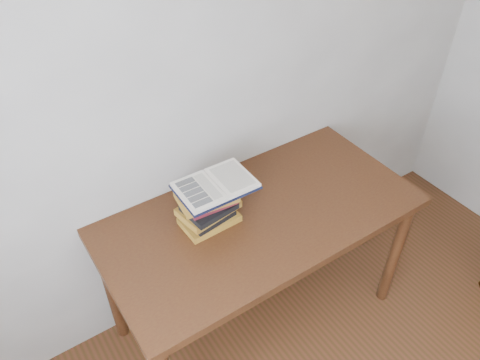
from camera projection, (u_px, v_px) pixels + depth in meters
desk at (260, 228)px, 2.20m from camera, size 1.47×0.74×0.79m
book_stack at (208, 208)px, 2.04m from camera, size 0.28×0.22×0.18m
open_book at (215, 185)px, 2.00m from camera, size 0.33×0.23×0.03m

